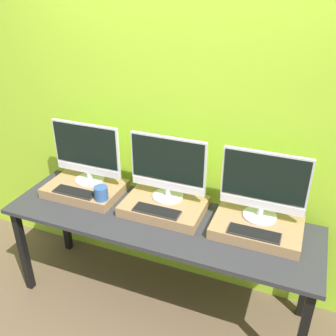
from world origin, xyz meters
TOP-DOWN VIEW (x-y plane):
  - ground_plane at (0.00, 0.00)m, footprint 12.00×12.00m
  - wall_back at (0.00, 0.70)m, footprint 8.00×0.04m
  - workbench at (0.00, 0.32)m, footprint 2.11×0.63m
  - wooden_riser_left at (-0.63, 0.41)m, footprint 0.55×0.38m
  - monitor_left at (-0.63, 0.48)m, footprint 0.53×0.22m
  - keyboard_left at (-0.63, 0.29)m, footprint 0.31×0.11m
  - mug at (-0.41, 0.29)m, footprint 0.10×0.10m
  - wooden_riser_center at (0.00, 0.41)m, footprint 0.55×0.38m
  - monitor_center at (0.00, 0.48)m, footprint 0.53×0.22m
  - keyboard_center at (0.00, 0.29)m, footprint 0.31×0.11m
  - wooden_riser_right at (0.63, 0.41)m, footprint 0.55×0.38m
  - monitor_right at (0.63, 0.48)m, footprint 0.53×0.22m
  - keyboard_right at (0.63, 0.29)m, footprint 0.31×0.11m

SIDE VIEW (x-z plane):
  - ground_plane at x=0.00m, z-range 0.00..0.00m
  - workbench at x=0.00m, z-range 0.30..1.06m
  - wooden_riser_left at x=-0.63m, z-range 0.75..0.82m
  - wooden_riser_center at x=0.00m, z-range 0.75..0.82m
  - wooden_riser_right at x=0.63m, z-range 0.75..0.82m
  - keyboard_left at x=-0.63m, z-range 0.82..0.84m
  - keyboard_center at x=0.00m, z-range 0.82..0.84m
  - keyboard_right at x=0.63m, z-range 0.82..0.84m
  - mug at x=-0.41m, z-range 0.82..0.92m
  - monitor_left at x=-0.63m, z-range 0.83..1.28m
  - monitor_center at x=0.00m, z-range 0.83..1.28m
  - monitor_right at x=0.63m, z-range 0.83..1.28m
  - wall_back at x=0.00m, z-range 0.00..2.60m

